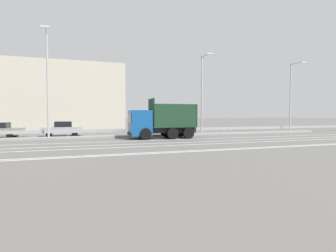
{
  "coord_description": "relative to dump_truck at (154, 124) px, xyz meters",
  "views": [
    {
      "loc": [
        -9.21,
        -23.95,
        2.21
      ],
      "look_at": [
        -0.66,
        1.05,
        1.1
      ],
      "focal_mm": 28.0,
      "sensor_mm": 36.0,
      "label": 1
    }
  ],
  "objects": [
    {
      "name": "street_lamp_1",
      "position": [
        -9.4,
        2.5,
        4.07
      ],
      "size": [
        0.71,
        2.15,
        9.88
      ],
      "color": "#ADADB2",
      "rests_on": "ground_plane"
    },
    {
      "name": "ground_plane",
      "position": [
        2.44,
        0.19,
        -1.36
      ],
      "size": [
        320.0,
        320.0,
        0.0
      ],
      "primitive_type": "plane",
      "color": "#605E5B"
    },
    {
      "name": "parked_car_3",
      "position": [
        -8.39,
        5.67,
        -0.59
      ],
      "size": [
        4.0,
        2.12,
        1.55
      ],
      "rotation": [
        0.0,
        0.0,
        1.6
      ],
      "color": "#A3A3A8",
      "rests_on": "ground_plane"
    },
    {
      "name": "lane_strip_3",
      "position": [
        0.84,
        -8.94,
        -1.35
      ],
      "size": [
        70.08,
        0.16,
        0.01
      ],
      "primitive_type": "cube",
      "color": "silver",
      "rests_on": "ground_plane"
    },
    {
      "name": "dump_truck",
      "position": [
        0.0,
        0.0,
        0.0
      ],
      "size": [
        6.48,
        2.88,
        3.75
      ],
      "rotation": [
        0.0,
        0.0,
        1.53
      ],
      "color": "#144C8C",
      "rests_on": "ground_plane"
    },
    {
      "name": "lane_strip_0",
      "position": [
        0.84,
        -1.84,
        -1.35
      ],
      "size": [
        70.08,
        0.16,
        0.01
      ],
      "primitive_type": "cube",
      "color": "silver",
      "rests_on": "ground_plane"
    },
    {
      "name": "street_lamp_3",
      "position": [
        18.63,
        2.48,
        3.47
      ],
      "size": [
        0.71,
        2.01,
        8.74
      ],
      "color": "#ADADB2",
      "rests_on": "ground_plane"
    },
    {
      "name": "lane_strip_2",
      "position": [
        0.84,
        -5.91,
        -1.35
      ],
      "size": [
        70.08,
        0.16,
        0.01
      ],
      "primitive_type": "cube",
      "color": "silver",
      "rests_on": "ground_plane"
    },
    {
      "name": "median_guardrail",
      "position": [
        2.44,
        3.51,
        -0.79
      ],
      "size": [
        70.08,
        0.09,
        0.78
      ],
      "color": "#9EA0A5",
      "rests_on": "ground_plane"
    },
    {
      "name": "median_island",
      "position": [
        2.44,
        2.51,
        -1.27
      ],
      "size": [
        38.55,
        1.1,
        0.18
      ],
      "primitive_type": "cube",
      "color": "gray",
      "rests_on": "ground_plane"
    },
    {
      "name": "median_road_sign",
      "position": [
        4.91,
        2.51,
        -0.11
      ],
      "size": [
        0.66,
        0.16,
        2.42
      ],
      "color": "white",
      "rests_on": "ground_plane"
    },
    {
      "name": "street_lamp_2",
      "position": [
        6.19,
        2.41,
        3.51
      ],
      "size": [
        0.71,
        2.35,
        8.73
      ],
      "color": "#ADADB2",
      "rests_on": "ground_plane"
    },
    {
      "name": "background_building_0",
      "position": [
        -11.27,
        17.73,
        3.39
      ],
      "size": [
        21.64,
        8.83,
        9.5
      ],
      "primitive_type": "cube",
      "color": "beige",
      "rests_on": "ground_plane"
    },
    {
      "name": "lane_strip_4",
      "position": [
        0.84,
        -9.34,
        -1.35
      ],
      "size": [
        70.08,
        0.16,
        0.01
      ],
      "primitive_type": "cube",
      "color": "silver",
      "rests_on": "ground_plane"
    },
    {
      "name": "lane_strip_1",
      "position": [
        0.84,
        -4.22,
        -1.35
      ],
      "size": [
        70.08,
        0.16,
        0.01
      ],
      "primitive_type": "cube",
      "color": "silver",
      "rests_on": "ground_plane"
    }
  ]
}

